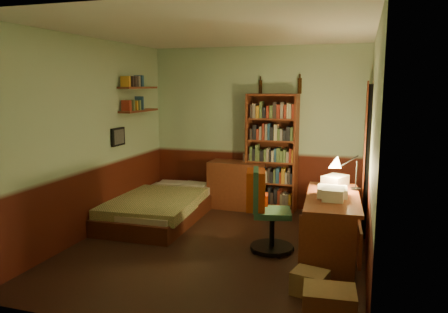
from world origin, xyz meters
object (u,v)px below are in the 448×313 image
(bookshelf, at_px, (272,153))
(cardboard_box_b, at_px, (310,283))
(desk, at_px, (332,228))
(bed, at_px, (161,198))
(dresser, at_px, (236,185))
(mini_stereo, at_px, (252,157))
(desk_lamp, at_px, (357,162))
(cardboard_box_a, at_px, (329,307))
(office_chair, at_px, (272,204))

(bookshelf, relative_size, cardboard_box_b, 5.74)
(bookshelf, xyz_separation_m, desk, (1.07, -1.85, -0.55))
(desk, bearing_deg, cardboard_box_b, -101.78)
(bed, distance_m, cardboard_box_b, 3.01)
(dresser, bearing_deg, bookshelf, 10.97)
(mini_stereo, xyz_separation_m, desk_lamp, (1.64, -1.48, 0.26))
(dresser, relative_size, cardboard_box_a, 2.00)
(bed, bearing_deg, desk, -19.80)
(desk_lamp, relative_size, office_chair, 0.59)
(desk_lamp, distance_m, cardboard_box_a, 2.06)
(bookshelf, bearing_deg, dresser, -165.96)
(desk, distance_m, cardboard_box_b, 0.96)
(mini_stereo, bearing_deg, bed, -129.16)
(dresser, relative_size, mini_stereo, 3.56)
(mini_stereo, xyz_separation_m, cardboard_box_b, (1.28, -2.80, -0.71))
(cardboard_box_a, bearing_deg, bookshelf, 109.48)
(bookshelf, height_order, desk_lamp, bookshelf)
(bed, relative_size, cardboard_box_a, 4.90)
(mini_stereo, distance_m, cardboard_box_b, 3.16)
(bed, relative_size, desk_lamp, 3.13)
(bed, height_order, mini_stereo, mini_stereo)
(dresser, height_order, office_chair, office_chair)
(bed, relative_size, office_chair, 1.84)
(dresser, distance_m, cardboard_box_b, 3.08)
(bed, bearing_deg, desk_lamp, -10.46)
(office_chair, bearing_deg, cardboard_box_a, -75.87)
(desk, xyz_separation_m, office_chair, (-0.71, 0.10, 0.20))
(desk, bearing_deg, mini_stereo, 123.04)
(bed, distance_m, mini_stereo, 1.62)
(cardboard_box_a, bearing_deg, office_chair, 117.41)
(bed, height_order, bookshelf, bookshelf)
(dresser, distance_m, office_chair, 1.92)
(desk_lamp, bearing_deg, cardboard_box_b, -100.28)
(mini_stereo, height_order, cardboard_box_a, mini_stereo)
(dresser, distance_m, bookshelf, 0.79)
(cardboard_box_a, bearing_deg, mini_stereo, 114.21)
(bookshelf, relative_size, desk_lamp, 2.76)
(mini_stereo, relative_size, desk_lamp, 0.36)
(bookshelf, distance_m, desk_lamp, 1.96)
(office_chair, bearing_deg, desk_lamp, 4.87)
(mini_stereo, xyz_separation_m, office_chair, (0.70, -1.79, -0.26))
(office_chair, bearing_deg, mini_stereo, 98.07)
(office_chair, bearing_deg, bed, 144.21)
(dresser, xyz_separation_m, desk, (1.64, -1.76, -0.00))
(bookshelf, xyz_separation_m, cardboard_box_a, (1.16, -3.28, -0.77))
(bookshelf, distance_m, cardboard_box_a, 3.56)
(office_chair, height_order, cardboard_box_a, office_chair)
(mini_stereo, bearing_deg, desk, -44.31)
(bed, bearing_deg, office_chair, -23.68)
(office_chair, xyz_separation_m, cardboard_box_b, (0.58, -1.01, -0.46))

